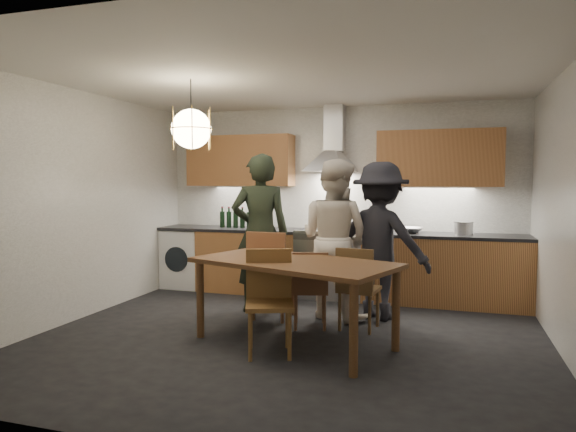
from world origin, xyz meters
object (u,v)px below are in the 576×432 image
(person_mid, at_px, (334,239))
(mixing_bowl, at_px, (411,230))
(chair_back_left, at_px, (270,269))
(stock_pot, at_px, (463,229))
(dining_table, at_px, (294,270))
(chair_front, at_px, (269,294))
(person_right, at_px, (380,241))
(person_left, at_px, (260,233))
(wine_bottles, at_px, (246,218))

(person_mid, relative_size, mixing_bowl, 5.75)
(chair_back_left, height_order, stock_pot, stock_pot)
(dining_table, xyz_separation_m, mixing_bowl, (0.94, 2.09, 0.22))
(chair_front, distance_m, stock_pot, 2.95)
(dining_table, relative_size, mixing_bowl, 6.75)
(mixing_bowl, height_order, stock_pot, stock_pot)
(person_right, bearing_deg, chair_front, 76.46)
(person_mid, xyz_separation_m, person_right, (0.51, 0.10, -0.01))
(dining_table, xyz_separation_m, person_mid, (0.16, 1.09, 0.19))
(person_mid, bearing_deg, person_right, -146.98)
(dining_table, distance_m, chair_back_left, 0.91)
(mixing_bowl, bearing_deg, chair_front, -114.96)
(person_left, xyz_separation_m, person_mid, (0.91, 0.01, -0.04))
(stock_pot, bearing_deg, wine_bottles, 178.84)
(person_mid, height_order, person_right, person_mid)
(person_left, height_order, wine_bottles, person_left)
(stock_pot, bearing_deg, dining_table, -127.61)
(person_right, bearing_deg, mixing_bowl, -91.37)
(chair_front, distance_m, person_left, 1.54)
(wine_bottles, bearing_deg, person_mid, -34.17)
(chair_back_left, bearing_deg, stock_pot, -145.90)
(dining_table, bearing_deg, chair_front, -100.10)
(stock_pot, bearing_deg, mixing_bowl, 177.86)
(person_left, xyz_separation_m, stock_pot, (2.34, 0.97, 0.03))
(person_right, distance_m, mixing_bowl, 0.94)
(person_left, height_order, mixing_bowl, person_left)
(person_right, height_order, stock_pot, person_right)
(dining_table, distance_m, mixing_bowl, 2.30)
(person_left, distance_m, stock_pot, 2.54)
(person_right, height_order, mixing_bowl, person_right)
(dining_table, height_order, chair_back_left, chair_back_left)
(dining_table, relative_size, person_right, 1.19)
(person_mid, height_order, stock_pot, person_mid)
(wine_bottles, bearing_deg, person_right, -24.67)
(person_mid, bearing_deg, stock_pot, -123.76)
(chair_front, relative_size, wine_bottles, 1.17)
(person_mid, bearing_deg, wine_bottles, -12.03)
(person_left, distance_m, person_right, 1.43)
(chair_back_left, height_order, person_left, person_left)
(person_left, bearing_deg, chair_front, 92.75)
(mixing_bowl, bearing_deg, wine_bottles, 179.11)
(person_right, relative_size, mixing_bowl, 5.66)
(mixing_bowl, bearing_deg, person_right, -107.13)
(dining_table, relative_size, chair_back_left, 2.12)
(chair_back_left, bearing_deg, chair_front, 111.04)
(chair_back_left, height_order, mixing_bowl, chair_back_left)
(chair_back_left, distance_m, person_right, 1.30)
(person_right, bearing_deg, dining_table, 76.46)
(chair_back_left, xyz_separation_m, wine_bottles, (-0.85, 1.38, 0.47))
(chair_front, xyz_separation_m, mixing_bowl, (1.10, 2.36, 0.40))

